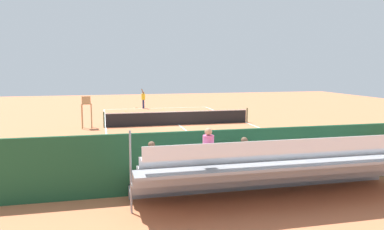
{
  "coord_description": "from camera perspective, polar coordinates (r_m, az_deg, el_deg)",
  "views": [
    {
      "loc": [
        5.23,
        25.81,
        4.08
      ],
      "look_at": [
        0.0,
        4.0,
        1.2
      ],
      "focal_mm": 35.55,
      "sensor_mm": 36.0,
      "label": 1
    }
  ],
  "objects": [
    {
      "name": "umpire_chair",
      "position": [
        25.98,
        -15.55,
        0.94
      ],
      "size": [
        0.67,
        0.67,
        2.14
      ],
      "color": "#A88456",
      "rests_on": "ground"
    },
    {
      "name": "court_line_markings",
      "position": [
        26.69,
        -2.02,
        -1.47
      ],
      "size": [
        10.1,
        22.2,
        0.01
      ],
      "color": "white",
      "rests_on": "ground"
    },
    {
      "name": "bleacher_stand",
      "position": [
        12.12,
        12.45,
        -7.93
      ],
      "size": [
        9.06,
        2.4,
        2.48
      ],
      "color": "gray",
      "rests_on": "ground"
    },
    {
      "name": "tennis_player",
      "position": [
        37.25,
        -7.32,
        2.54
      ],
      "size": [
        0.47,
        0.55,
        1.93
      ],
      "color": "navy",
      "rests_on": "ground"
    },
    {
      "name": "tennis_ball_near",
      "position": [
        35.03,
        -9.96,
        0.57
      ],
      "size": [
        0.07,
        0.07,
        0.07
      ],
      "primitive_type": "sphere",
      "color": "#CCDB33",
      "rests_on": "ground"
    },
    {
      "name": "tennis_net",
      "position": [
        26.58,
        -2.01,
        -0.42
      ],
      "size": [
        10.3,
        0.1,
        1.07
      ],
      "color": "black",
      "rests_on": "ground"
    },
    {
      "name": "backdrop_wall",
      "position": [
        13.28,
        10.17,
        -6.22
      ],
      "size": [
        18.0,
        0.16,
        2.0
      ],
      "primitive_type": "cube",
      "color": "#1E4C2D",
      "rests_on": "ground"
    },
    {
      "name": "courtside_bench",
      "position": [
        15.54,
        20.09,
        -6.24
      ],
      "size": [
        1.8,
        0.4,
        0.93
      ],
      "color": "#9E754C",
      "rests_on": "ground"
    },
    {
      "name": "tennis_ball_far",
      "position": [
        36.4,
        -4.4,
        0.91
      ],
      "size": [
        0.07,
        0.07,
        0.07
      ],
      "primitive_type": "sphere",
      "color": "#CCDB33",
      "rests_on": "ground"
    },
    {
      "name": "equipment_bag",
      "position": [
        14.8,
        15.71,
        -8.24
      ],
      "size": [
        0.9,
        0.36,
        0.36
      ],
      "primitive_type": "cube",
      "color": "black",
      "rests_on": "ground"
    },
    {
      "name": "ground_plane",
      "position": [
        26.65,
        -2.01,
        -1.49
      ],
      "size": [
        60.0,
        60.0,
        0.0
      ],
      "primitive_type": "plane",
      "color": "#CC7047"
    },
    {
      "name": "tennis_racket",
      "position": [
        37.62,
        -8.66,
        1.03
      ],
      "size": [
        0.54,
        0.48,
        0.03
      ],
      "color": "black",
      "rests_on": "ground"
    }
  ]
}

